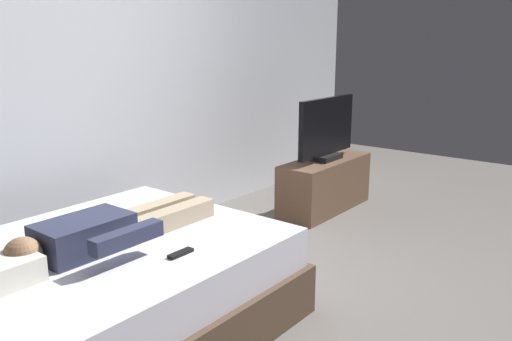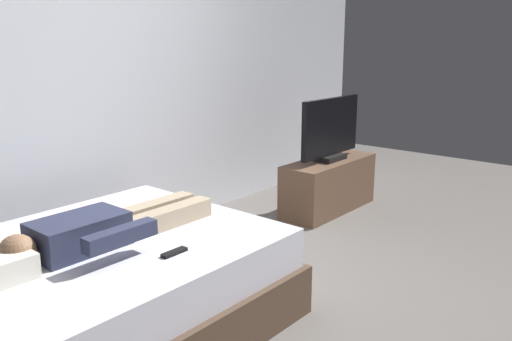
% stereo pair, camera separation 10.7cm
% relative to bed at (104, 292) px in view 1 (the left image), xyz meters
% --- Properties ---
extents(ground_plane, '(10.00, 10.00, 0.00)m').
position_rel_bed_xyz_m(ground_plane, '(0.82, -0.55, -0.26)').
color(ground_plane, slate).
extents(back_wall, '(6.40, 0.10, 2.80)m').
position_rel_bed_xyz_m(back_wall, '(1.22, 1.19, 1.14)').
color(back_wall, silver).
rests_on(back_wall, ground).
extents(bed, '(1.92, 1.54, 0.54)m').
position_rel_bed_xyz_m(bed, '(0.00, 0.00, 0.00)').
color(bed, brown).
rests_on(bed, ground).
extents(person, '(1.26, 0.46, 0.18)m').
position_rel_bed_xyz_m(person, '(0.03, -0.03, 0.36)').
color(person, '#2D334C').
rests_on(person, bed).
extents(remote, '(0.15, 0.04, 0.02)m').
position_rel_bed_xyz_m(remote, '(0.18, -0.43, 0.29)').
color(remote, black).
rests_on(remote, bed).
extents(tv_stand, '(1.10, 0.40, 0.50)m').
position_rel_bed_xyz_m(tv_stand, '(2.70, 0.22, -0.01)').
color(tv_stand, brown).
rests_on(tv_stand, ground).
extents(tv, '(0.88, 0.20, 0.59)m').
position_rel_bed_xyz_m(tv, '(2.70, 0.22, 0.52)').
color(tv, black).
rests_on(tv, tv_stand).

